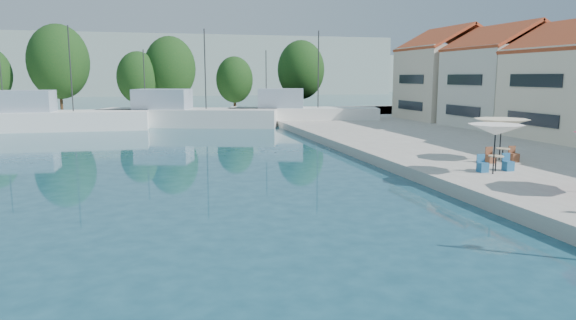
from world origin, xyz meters
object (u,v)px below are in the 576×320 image
object	(u,v)px
umbrella_cream	(502,124)
trawler_04	(299,114)
trawler_03	(184,116)
trawler_02	(49,119)
umbrella_white	(496,130)

from	to	relation	value
umbrella_cream	trawler_04	bearing A→B (deg)	95.92
trawler_03	umbrella_cream	xyz separation A→B (m)	(15.04, -30.10, 1.51)
trawler_02	umbrella_white	size ratio (longest dim) A/B	6.90
trawler_04	umbrella_white	size ratio (longest dim) A/B	6.44
trawler_04	trawler_02	bearing A→B (deg)	-164.16
trawler_02	umbrella_white	distance (m)	41.02
trawler_03	trawler_04	world-z (taller)	same
umbrella_white	umbrella_cream	size ratio (longest dim) A/B	0.87
trawler_02	trawler_04	bearing A→B (deg)	1.95
trawler_03	trawler_04	size ratio (longest dim) A/B	1.14
umbrella_white	trawler_02	bearing A→B (deg)	127.28
umbrella_white	umbrella_cream	world-z (taller)	umbrella_white
trawler_02	trawler_04	xyz separation A→B (m)	(24.70, -0.06, 0.00)
umbrella_white	umbrella_cream	distance (m)	4.49
trawler_04	umbrella_white	xyz separation A→B (m)	(0.12, -32.55, 1.59)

